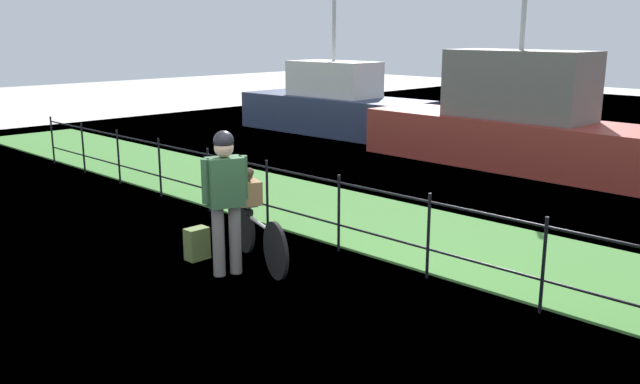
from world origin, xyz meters
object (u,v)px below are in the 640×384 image
wooden_crate (247,192)px  moored_boat_near (516,125)px  bicycle_main (259,236)px  backpack_on_paving (197,244)px  cyclist_person (225,190)px  terrier_dog (247,174)px  moored_boat_mid (334,106)px

wooden_crate → moored_boat_near: bearing=93.7°
bicycle_main → backpack_on_paving: (-0.68, -0.42, -0.15)m
bicycle_main → cyclist_person: bearing=-89.1°
wooden_crate → cyclist_person: size_ratio=0.23×
cyclist_person → backpack_on_paving: (-0.69, 0.06, -0.80)m
wooden_crate → cyclist_person: cyclist_person is taller
wooden_crate → backpack_on_paving: size_ratio=0.96×
bicycle_main → terrier_dog: (-0.35, 0.12, 0.69)m
terrier_dog → cyclist_person: bearing=-59.6°
terrier_dog → moored_boat_mid: (-6.45, 8.32, -0.32)m
cyclist_person → backpack_on_paving: cyclist_person is taller
wooden_crate → moored_boat_near: size_ratio=0.06×
backpack_on_paving → moored_boat_mid: 10.79m
moored_boat_near → moored_boat_mid: size_ratio=1.18×
cyclist_person → backpack_on_paving: size_ratio=4.21×
terrier_dog → cyclist_person: cyclist_person is taller
backpack_on_paving → moored_boat_near: 8.10m
bicycle_main → wooden_crate: size_ratio=4.30×
bicycle_main → backpack_on_paving: bicycle_main is taller
terrier_dog → wooden_crate: bearing=160.4°
terrier_dog → cyclist_person: size_ratio=0.19×
moored_boat_near → cyclist_person: bearing=-83.9°
bicycle_main → cyclist_person: (0.01, -0.48, 0.65)m
terrier_dog → cyclist_person: 0.70m
bicycle_main → terrier_dog: 0.78m
bicycle_main → terrier_dog: bearing=160.4°
backpack_on_paving → moored_boat_mid: size_ratio=0.07×
wooden_crate → moored_boat_mid: size_ratio=0.07×
bicycle_main → backpack_on_paving: size_ratio=4.12×
cyclist_person → moored_boat_near: size_ratio=0.25×
moored_boat_near → bicycle_main: bearing=-83.6°
wooden_crate → backpack_on_paving: wooden_crate is taller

